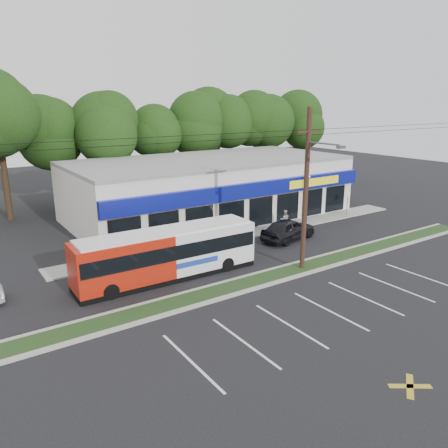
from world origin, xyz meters
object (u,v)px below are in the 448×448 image
Objects in this scene: utility_pole at (305,186)px; pedestrian_a at (228,230)px; sign_post at (348,199)px; metrobus at (168,253)px; pedestrian_b at (285,219)px; car_dark at (288,229)px; lamp_post at (308,193)px.

utility_pole is 8.86m from pedestrian_a.
sign_post is at bearing -179.27° from pedestrian_a.
pedestrian_b is at bearing 18.25° from metrobus.
car_dark is 3.02m from pedestrian_b.
metrobus is 8.22m from pedestrian_a.
lamp_post is at bearing 177.42° from sign_post.
car_dark is (11.08, 1.57, -0.75)m from metrobus.
utility_pole is at bearing 133.92° from car_dark.
lamp_post is 8.74m from pedestrian_a.
pedestrian_a reaches higher than pedestrian_b.
utility_pole is at bearing 80.93° from pedestrian_b.
lamp_post is 0.38× the size of metrobus.
metrobus is at bearing 86.69° from car_dark.
pedestrian_b is at bearing -173.90° from lamp_post.
utility_pole is 11.67m from lamp_post.
lamp_post is at bearing -147.67° from pedestrian_b.
sign_post is at bearing 12.14° from metrobus.
lamp_post is 0.85× the size of car_dark.
lamp_post is 5.13m from sign_post.
utility_pole is at bearing 93.26° from pedestrian_a.
car_dark is (3.56, 5.14, -4.57)m from utility_pole.
lamp_post is 16.30m from metrobus.
utility_pole reaches higher than pedestrian_b.
pedestrian_a is (7.14, 4.00, -0.76)m from metrobus.
pedestrian_a is (-3.94, 2.43, -0.01)m from car_dark.
car_dark is at bearing 79.74° from pedestrian_b.
utility_pole is 15.71m from sign_post.
utility_pole reaches higher than lamp_post.
lamp_post reaches higher than pedestrian_a.
car_dark is at bearing -149.33° from lamp_post.
utility_pole is 9.16m from metrobus.
metrobus reaches higher than sign_post.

